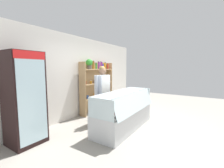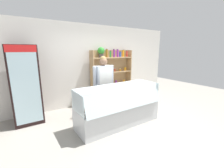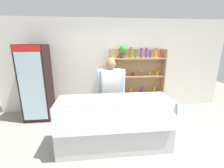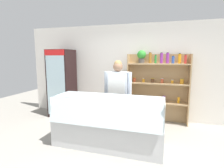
{
  "view_description": "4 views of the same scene",
  "coord_description": "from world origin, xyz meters",
  "px_view_note": "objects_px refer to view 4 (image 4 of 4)",
  "views": [
    {
      "loc": [
        -3.79,
        -1.73,
        1.64
      ],
      "look_at": [
        -0.31,
        0.5,
        1.2
      ],
      "focal_mm": 24.0,
      "sensor_mm": 36.0,
      "label": 1
    },
    {
      "loc": [
        -2.36,
        -2.74,
        1.88
      ],
      "look_at": [
        -0.07,
        0.7,
        0.93
      ],
      "focal_mm": 24.0,
      "sensor_mm": 36.0,
      "label": 2
    },
    {
      "loc": [
        -0.57,
        -2.47,
        2.02
      ],
      "look_at": [
        -0.24,
        0.65,
        1.16
      ],
      "focal_mm": 24.0,
      "sensor_mm": 36.0,
      "label": 3
    },
    {
      "loc": [
        0.78,
        -3.02,
        1.77
      ],
      "look_at": [
        -0.27,
        0.5,
        1.21
      ],
      "focal_mm": 28.0,
      "sensor_mm": 36.0,
      "label": 4
    }
  ],
  "objects_px": {
    "shelving_unit": "(156,82)",
    "deli_display_case": "(108,131)",
    "drinks_fridge": "(62,83)",
    "shop_clerk": "(118,90)"
  },
  "relations": [
    {
      "from": "shelving_unit",
      "to": "drinks_fridge",
      "type": "bearing_deg",
      "value": -174.54
    },
    {
      "from": "drinks_fridge",
      "to": "deli_display_case",
      "type": "height_order",
      "value": "drinks_fridge"
    },
    {
      "from": "drinks_fridge",
      "to": "shelving_unit",
      "type": "distance_m",
      "value": 2.77
    },
    {
      "from": "drinks_fridge",
      "to": "shelving_unit",
      "type": "xyz_separation_m",
      "value": [
        2.75,
        0.26,
        0.1
      ]
    },
    {
      "from": "deli_display_case",
      "to": "drinks_fridge",
      "type": "bearing_deg",
      "value": 143.54
    },
    {
      "from": "drinks_fridge",
      "to": "shop_clerk",
      "type": "distance_m",
      "value": 2.03
    },
    {
      "from": "deli_display_case",
      "to": "shop_clerk",
      "type": "xyz_separation_m",
      "value": [
        0.01,
        0.73,
        0.7
      ]
    },
    {
      "from": "drinks_fridge",
      "to": "deli_display_case",
      "type": "bearing_deg",
      "value": -36.46
    },
    {
      "from": "shelving_unit",
      "to": "deli_display_case",
      "type": "distance_m",
      "value": 2.03
    },
    {
      "from": "shelving_unit",
      "to": "deli_display_case",
      "type": "relative_size",
      "value": 0.91
    }
  ]
}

